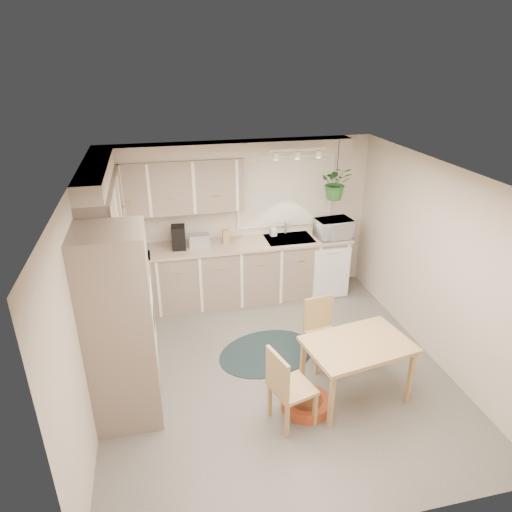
# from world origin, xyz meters

# --- Properties ---
(floor) EXTENTS (4.20, 4.20, 0.00)m
(floor) POSITION_xyz_m (0.00, 0.00, 0.00)
(floor) COLOR slate
(floor) RESTS_ON ground
(ceiling) EXTENTS (4.20, 4.20, 0.00)m
(ceiling) POSITION_xyz_m (0.00, 0.00, 2.40)
(ceiling) COLOR white
(ceiling) RESTS_ON wall_back
(wall_back) EXTENTS (4.00, 0.04, 2.40)m
(wall_back) POSITION_xyz_m (0.00, 2.10, 1.20)
(wall_back) COLOR beige
(wall_back) RESTS_ON floor
(wall_front) EXTENTS (4.00, 0.04, 2.40)m
(wall_front) POSITION_xyz_m (0.00, -2.10, 1.20)
(wall_front) COLOR beige
(wall_front) RESTS_ON floor
(wall_left) EXTENTS (0.04, 4.20, 2.40)m
(wall_left) POSITION_xyz_m (-2.00, 0.00, 1.20)
(wall_left) COLOR beige
(wall_left) RESTS_ON floor
(wall_right) EXTENTS (0.04, 4.20, 2.40)m
(wall_right) POSITION_xyz_m (2.00, 0.00, 1.20)
(wall_right) COLOR beige
(wall_right) RESTS_ON floor
(base_cab_left) EXTENTS (0.60, 1.85, 0.90)m
(base_cab_left) POSITION_xyz_m (-1.70, 0.88, 0.45)
(base_cab_left) COLOR gray
(base_cab_left) RESTS_ON floor
(base_cab_back) EXTENTS (3.60, 0.60, 0.90)m
(base_cab_back) POSITION_xyz_m (-0.20, 1.80, 0.45)
(base_cab_back) COLOR gray
(base_cab_back) RESTS_ON floor
(counter_left) EXTENTS (0.64, 1.89, 0.04)m
(counter_left) POSITION_xyz_m (-1.69, 0.88, 0.92)
(counter_left) COLOR tan
(counter_left) RESTS_ON base_cab_left
(counter_back) EXTENTS (3.64, 0.64, 0.04)m
(counter_back) POSITION_xyz_m (-0.20, 1.79, 0.92)
(counter_back) COLOR tan
(counter_back) RESTS_ON base_cab_back
(oven_stack) EXTENTS (0.65, 0.65, 2.10)m
(oven_stack) POSITION_xyz_m (-1.68, -0.38, 1.05)
(oven_stack) COLOR gray
(oven_stack) RESTS_ON floor
(wall_oven_face) EXTENTS (0.02, 0.56, 0.58)m
(wall_oven_face) POSITION_xyz_m (-1.35, -0.38, 1.05)
(wall_oven_face) COLOR silver
(wall_oven_face) RESTS_ON oven_stack
(upper_cab_left) EXTENTS (0.35, 2.00, 0.75)m
(upper_cab_left) POSITION_xyz_m (-1.82, 1.00, 1.83)
(upper_cab_left) COLOR gray
(upper_cab_left) RESTS_ON wall_left
(upper_cab_back) EXTENTS (2.00, 0.35, 0.75)m
(upper_cab_back) POSITION_xyz_m (-1.00, 1.93, 1.83)
(upper_cab_back) COLOR gray
(upper_cab_back) RESTS_ON wall_back
(soffit_left) EXTENTS (0.30, 2.00, 0.20)m
(soffit_left) POSITION_xyz_m (-1.85, 1.00, 2.30)
(soffit_left) COLOR beige
(soffit_left) RESTS_ON wall_left
(soffit_back) EXTENTS (3.60, 0.30, 0.20)m
(soffit_back) POSITION_xyz_m (-0.20, 1.95, 2.30)
(soffit_back) COLOR beige
(soffit_back) RESTS_ON wall_back
(cooktop) EXTENTS (0.52, 0.58, 0.02)m
(cooktop) POSITION_xyz_m (-1.68, 0.30, 0.94)
(cooktop) COLOR silver
(cooktop) RESTS_ON counter_left
(range_hood) EXTENTS (0.40, 0.60, 0.14)m
(range_hood) POSITION_xyz_m (-1.70, 0.30, 1.40)
(range_hood) COLOR silver
(range_hood) RESTS_ON upper_cab_left
(window_blinds) EXTENTS (1.40, 0.02, 1.00)m
(window_blinds) POSITION_xyz_m (0.70, 2.07, 1.60)
(window_blinds) COLOR white
(window_blinds) RESTS_ON wall_back
(window_frame) EXTENTS (1.50, 0.02, 1.10)m
(window_frame) POSITION_xyz_m (0.70, 2.08, 1.60)
(window_frame) COLOR silver
(window_frame) RESTS_ON wall_back
(sink) EXTENTS (0.70, 0.48, 0.10)m
(sink) POSITION_xyz_m (0.70, 1.80, 0.90)
(sink) COLOR #B2B5BA
(sink) RESTS_ON counter_back
(dishwasher_front) EXTENTS (0.58, 0.02, 0.83)m
(dishwasher_front) POSITION_xyz_m (1.30, 1.49, 0.42)
(dishwasher_front) COLOR silver
(dishwasher_front) RESTS_ON base_cab_back
(track_light_bar) EXTENTS (0.80, 0.04, 0.04)m
(track_light_bar) POSITION_xyz_m (0.70, 1.55, 2.33)
(track_light_bar) COLOR silver
(track_light_bar) RESTS_ON ceiling
(wall_clock) EXTENTS (0.30, 0.03, 0.30)m
(wall_clock) POSITION_xyz_m (0.15, 2.07, 2.18)
(wall_clock) COLOR gold
(wall_clock) RESTS_ON wall_back
(dining_table) EXTENTS (1.22, 0.91, 0.70)m
(dining_table) POSITION_xyz_m (0.75, -0.64, 0.35)
(dining_table) COLOR tan
(dining_table) RESTS_ON floor
(chair_left) EXTENTS (0.51, 0.51, 0.89)m
(chair_left) POSITION_xyz_m (-0.04, -0.85, 0.44)
(chair_left) COLOR tan
(chair_left) RESTS_ON floor
(chair_back) EXTENTS (0.44, 0.44, 0.84)m
(chair_back) POSITION_xyz_m (0.61, -0.02, 0.42)
(chair_back) COLOR tan
(chair_back) RESTS_ON floor
(braided_rug) EXTENTS (1.49, 1.27, 0.01)m
(braided_rug) POSITION_xyz_m (-0.01, 0.33, 0.01)
(braided_rug) COLOR black
(braided_rug) RESTS_ON floor
(pet_bed) EXTENTS (0.55, 0.55, 0.12)m
(pet_bed) POSITION_xyz_m (0.16, -0.72, 0.06)
(pet_bed) COLOR #BC4F25
(pet_bed) RESTS_ON floor
(microwave) EXTENTS (0.55, 0.35, 0.36)m
(microwave) POSITION_xyz_m (1.36, 1.70, 1.12)
(microwave) COLOR silver
(microwave) RESTS_ON counter_back
(soap_bottle) EXTENTS (0.11, 0.21, 0.09)m
(soap_bottle) POSITION_xyz_m (0.49, 1.95, 0.99)
(soap_bottle) COLOR silver
(soap_bottle) RESTS_ON counter_back
(hanging_plant) EXTENTS (0.55, 0.59, 0.38)m
(hanging_plant) POSITION_xyz_m (1.35, 1.70, 1.74)
(hanging_plant) COLOR #295E25
(hanging_plant) RESTS_ON ceiling
(coffee_maker) EXTENTS (0.21, 0.25, 0.34)m
(coffee_maker) POSITION_xyz_m (-0.95, 1.80, 1.11)
(coffee_maker) COLOR black
(coffee_maker) RESTS_ON counter_back
(toaster) EXTENTS (0.30, 0.18, 0.18)m
(toaster) POSITION_xyz_m (-0.66, 1.82, 1.03)
(toaster) COLOR #B2B5BA
(toaster) RESTS_ON counter_back
(knife_block) EXTENTS (0.09, 0.09, 0.20)m
(knife_block) POSITION_xyz_m (-0.26, 1.85, 1.04)
(knife_block) COLOR tan
(knife_block) RESTS_ON counter_back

